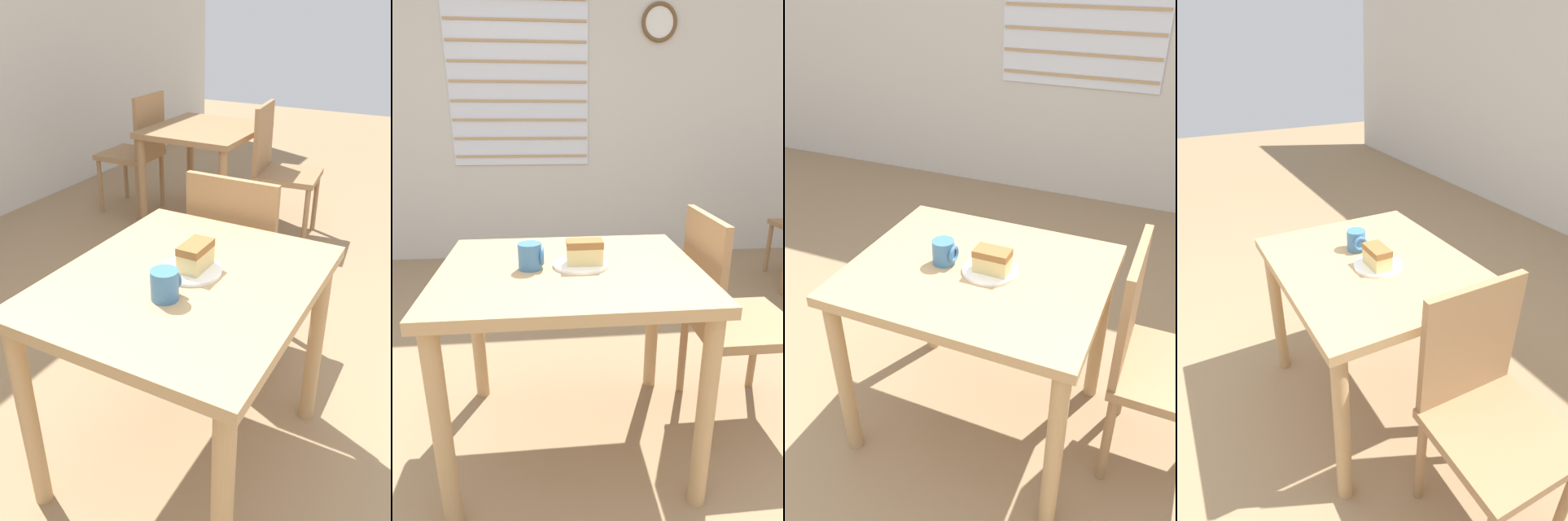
% 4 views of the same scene
% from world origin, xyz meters
% --- Properties ---
extents(dining_table_near, '(0.93, 0.78, 0.78)m').
position_xyz_m(dining_table_near, '(0.08, 0.50, 0.65)').
color(dining_table_near, tan).
rests_on(dining_table_near, ground_plane).
extents(dining_table_far, '(0.82, 0.75, 0.73)m').
position_xyz_m(dining_table_far, '(2.16, 1.51, 0.61)').
color(dining_table_far, '#9E754C').
rests_on(dining_table_far, ground_plane).
extents(chair_near_window, '(0.42, 0.42, 0.93)m').
position_xyz_m(chair_near_window, '(0.75, 0.59, 0.51)').
color(chair_near_window, '#9E754C').
rests_on(chair_near_window, ground_plane).
extents(chair_far_corner, '(0.46, 0.46, 0.93)m').
position_xyz_m(chair_far_corner, '(2.19, 0.94, 0.51)').
color(chair_far_corner, '#9E754C').
rests_on(chair_far_corner, ground_plane).
extents(chair_far_opposite, '(0.43, 0.43, 0.93)m').
position_xyz_m(chair_far_opposite, '(2.11, 2.09, 0.51)').
color(chair_far_opposite, '#9E754C').
rests_on(chair_far_opposite, ground_plane).
extents(plate, '(0.20, 0.20, 0.01)m').
position_xyz_m(plate, '(0.12, 0.50, 0.78)').
color(plate, white).
rests_on(plate, dining_table_near).
extents(cake_slice, '(0.13, 0.08, 0.09)m').
position_xyz_m(cake_slice, '(0.14, 0.49, 0.83)').
color(cake_slice, '#E0C67F').
rests_on(cake_slice, plate).
extents(coffee_mug, '(0.09, 0.08, 0.09)m').
position_xyz_m(coffee_mug, '(-0.05, 0.49, 0.82)').
color(coffee_mug, teal).
rests_on(coffee_mug, dining_table_near).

